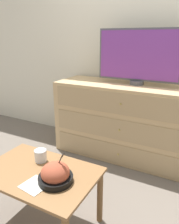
# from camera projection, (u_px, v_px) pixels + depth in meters

# --- Properties ---
(ground_plane) EXTENTS (12.00, 12.00, 0.00)m
(ground_plane) POSITION_uv_depth(u_px,v_px,m) (144.00, 146.00, 2.80)
(ground_plane) COLOR #70665B
(wall_back) EXTENTS (12.00, 0.05, 2.60)m
(wall_back) POSITION_uv_depth(u_px,v_px,m) (154.00, 40.00, 2.40)
(wall_back) COLOR silver
(wall_back) RESTS_ON ground_plane
(dresser) EXTENTS (1.65, 0.56, 0.85)m
(dresser) POSITION_uv_depth(u_px,v_px,m) (128.00, 122.00, 2.47)
(dresser) COLOR tan
(dresser) RESTS_ON ground_plane
(tv) EXTENTS (0.88, 0.15, 0.57)m
(tv) POSITION_uv_depth(u_px,v_px,m) (139.00, 56.00, 2.26)
(tv) COLOR #515156
(tv) RESTS_ON dresser
(coffee_table) EXTENTS (0.80, 0.52, 0.45)m
(coffee_table) POSITION_uv_depth(u_px,v_px,m) (40.00, 180.00, 1.53)
(coffee_table) COLOR olive
(coffee_table) RESTS_ON ground_plane
(takeout_bowl) EXTENTS (0.22, 0.22, 0.20)m
(takeout_bowl) POSITION_uv_depth(u_px,v_px,m) (55.00, 174.00, 1.38)
(takeout_bowl) COLOR black
(takeout_bowl) RESTS_ON coffee_table
(drink_cup) EXTENTS (0.09, 0.09, 0.09)m
(drink_cup) POSITION_uv_depth(u_px,v_px,m) (41.00, 156.00, 1.62)
(drink_cup) COLOR beige
(drink_cup) RESTS_ON coffee_table
(napkin) EXTENTS (0.17, 0.17, 0.00)m
(napkin) POSITION_uv_depth(u_px,v_px,m) (35.00, 185.00, 1.36)
(napkin) COLOR silver
(napkin) RESTS_ON coffee_table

